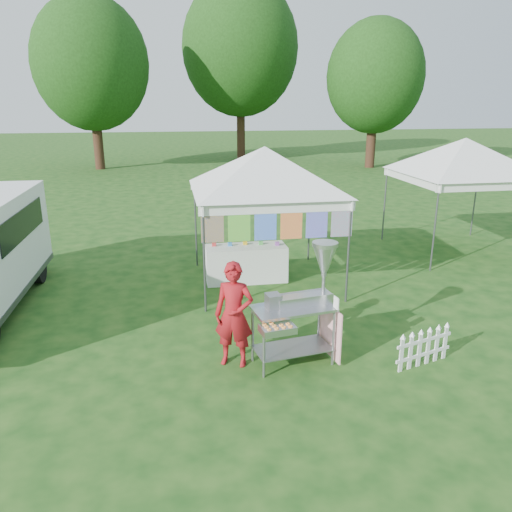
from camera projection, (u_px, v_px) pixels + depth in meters
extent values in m
plane|color=#133F12|center=(305.00, 357.00, 7.96)|extent=(120.00, 120.00, 0.00)
cylinder|color=#59595E|center=(204.00, 260.00, 9.37)|extent=(0.04, 0.04, 2.10)
cylinder|color=#59595E|center=(348.00, 252.00, 9.83)|extent=(0.04, 0.04, 2.10)
cylinder|color=#59595E|center=(196.00, 224.00, 12.04)|extent=(0.04, 0.04, 2.10)
cylinder|color=#59595E|center=(309.00, 220.00, 12.50)|extent=(0.04, 0.04, 2.10)
cube|color=white|center=(279.00, 207.00, 9.31)|extent=(3.00, 0.03, 0.22)
cube|color=white|center=(254.00, 183.00, 11.98)|extent=(3.00, 0.03, 0.22)
pyramid|color=white|center=(265.00, 146.00, 10.35)|extent=(4.24, 4.24, 0.90)
cylinder|color=#59595E|center=(279.00, 203.00, 9.29)|extent=(3.00, 0.03, 0.03)
cube|color=#FFA90D|center=(212.00, 224.00, 9.19)|extent=(0.42, 0.01, 0.70)
cube|color=green|center=(239.00, 223.00, 9.27)|extent=(0.42, 0.01, 0.70)
cube|color=#1A2CD1|center=(266.00, 222.00, 9.35)|extent=(0.42, 0.01, 0.70)
cube|color=#EE1A49|center=(291.00, 221.00, 9.43)|extent=(0.42, 0.01, 0.70)
cube|color=purple|center=(317.00, 220.00, 9.52)|extent=(0.42, 0.01, 0.70)
cube|color=#35C9C3|center=(342.00, 219.00, 9.60)|extent=(0.42, 0.01, 0.70)
cylinder|color=#59595E|center=(435.00, 228.00, 11.67)|extent=(0.04, 0.04, 2.10)
cylinder|color=#59595E|center=(385.00, 204.00, 14.34)|extent=(0.04, 0.04, 2.10)
cylinder|color=#59595E|center=(475.00, 201.00, 14.80)|extent=(0.04, 0.04, 2.10)
cube|color=white|center=(495.00, 186.00, 11.62)|extent=(3.00, 0.03, 0.22)
cube|color=white|center=(434.00, 170.00, 14.29)|extent=(3.00, 0.03, 0.22)
pyramid|color=white|center=(466.00, 138.00, 12.65)|extent=(4.24, 4.24, 0.90)
cylinder|color=#59595E|center=(496.00, 183.00, 11.59)|extent=(3.00, 0.03, 0.03)
cylinder|color=#331C12|center=(97.00, 135.00, 28.95)|extent=(0.56, 0.56, 3.96)
ellipsoid|color=#225A19|center=(91.00, 63.00, 27.79)|extent=(6.40, 6.40, 7.36)
cylinder|color=#331C12|center=(241.00, 123.00, 34.04)|extent=(0.56, 0.56, 4.84)
ellipsoid|color=#225A19|center=(240.00, 48.00, 32.62)|extent=(7.60, 7.60, 8.74)
cylinder|color=#331C12|center=(371.00, 138.00, 29.74)|extent=(0.56, 0.56, 3.52)
ellipsoid|color=#225A19|center=(375.00, 76.00, 28.71)|extent=(5.60, 5.60, 6.44)
cylinder|color=gray|center=(264.00, 349.00, 7.24)|extent=(0.05, 0.05, 0.92)
cylinder|color=gray|center=(334.00, 338.00, 7.59)|extent=(0.05, 0.05, 0.92)
cylinder|color=gray|center=(253.00, 334.00, 7.71)|extent=(0.05, 0.05, 0.92)
cylinder|color=gray|center=(319.00, 324.00, 8.06)|extent=(0.05, 0.05, 0.92)
cube|color=gray|center=(293.00, 348.00, 7.71)|extent=(1.25, 0.76, 0.02)
cube|color=#B7B7BC|center=(293.00, 308.00, 7.51)|extent=(1.31, 0.80, 0.04)
cube|color=#B7B7BC|center=(303.00, 299.00, 7.59)|extent=(0.90, 0.39, 0.15)
cube|color=gray|center=(273.00, 301.00, 7.42)|extent=(0.24, 0.26, 0.23)
cylinder|color=gray|center=(324.00, 275.00, 7.58)|extent=(0.06, 0.06, 0.92)
cone|color=#B7B7BC|center=(325.00, 259.00, 7.50)|extent=(0.42, 0.42, 0.41)
cylinder|color=#B7B7BC|center=(325.00, 244.00, 7.43)|extent=(0.45, 0.45, 0.06)
cube|color=#B7B7BC|center=(277.00, 329.00, 7.06)|extent=(0.53, 0.38, 0.10)
cube|color=#FFABAF|center=(329.00, 330.00, 7.84)|extent=(0.14, 0.76, 0.83)
cube|color=white|center=(336.00, 303.00, 7.39)|extent=(0.04, 0.14, 0.18)
imported|color=maroon|center=(234.00, 315.00, 7.53)|extent=(0.70, 0.58, 1.64)
cube|color=black|center=(23.00, 224.00, 9.79)|extent=(0.06, 2.82, 0.56)
cube|color=black|center=(0.00, 206.00, 11.49)|extent=(1.75, 0.05, 0.56)
cylinder|color=black|center=(37.00, 268.00, 11.11)|extent=(0.23, 0.70, 0.70)
cube|color=white|center=(401.00, 355.00, 7.44)|extent=(0.07, 0.04, 0.56)
cube|color=white|center=(410.00, 352.00, 7.52)|extent=(0.07, 0.04, 0.56)
cube|color=white|center=(419.00, 350.00, 7.60)|extent=(0.07, 0.04, 0.56)
cube|color=white|center=(428.00, 347.00, 7.68)|extent=(0.07, 0.04, 0.56)
cube|color=white|center=(437.00, 345.00, 7.76)|extent=(0.07, 0.04, 0.56)
cube|color=white|center=(445.00, 342.00, 7.83)|extent=(0.07, 0.04, 0.56)
cube|color=white|center=(423.00, 354.00, 7.67)|extent=(1.04, 0.34, 0.05)
cube|color=white|center=(425.00, 340.00, 7.60)|extent=(1.04, 0.34, 0.05)
cube|color=white|center=(246.00, 263.00, 11.23)|extent=(1.80, 0.70, 0.81)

